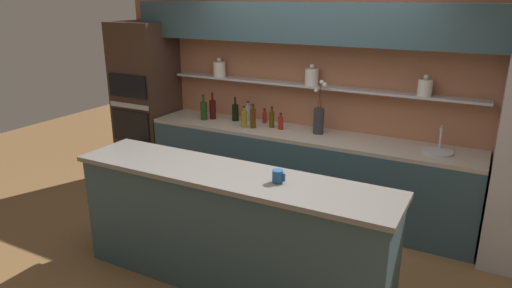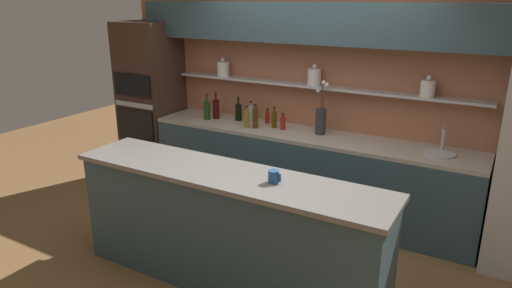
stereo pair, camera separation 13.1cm
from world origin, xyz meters
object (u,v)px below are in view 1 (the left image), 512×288
bottle_wine_0 (213,109)px  bottle_sauce_2 (281,123)px  sink_fixture (438,150)px  bottle_spirit_6 (248,113)px  coffee_mug (278,176)px  flower_vase (319,118)px  bottle_wine_8 (204,110)px  oven_tower (146,102)px  bottle_sauce_1 (265,117)px  bottle_wine_3 (235,112)px  bottle_oil_4 (272,119)px  bottle_spirit_7 (253,118)px  bottle_oil_5 (244,119)px

bottle_wine_0 → bottle_sauce_2: bottle_wine_0 is taller
sink_fixture → bottle_sauce_2: bearing=179.5°
bottle_spirit_6 → coffee_mug: 2.17m
flower_vase → sink_fixture: bearing=-2.8°
bottle_sauce_2 → bottle_wine_8: bearing=-176.6°
oven_tower → bottle_sauce_1: 1.66m
sink_fixture → bottle_wine_0: bearing=179.1°
oven_tower → sink_fixture: 3.62m
bottle_wine_3 → bottle_spirit_6: bottle_wine_3 is taller
oven_tower → flower_vase: 2.37m
oven_tower → flower_vase: bearing=1.8°
oven_tower → bottle_oil_4: (1.81, 0.05, -0.01)m
bottle_wine_3 → bottle_spirit_7: size_ratio=1.05×
bottle_wine_0 → bottle_sauce_2: size_ratio=1.72×
bottle_wine_3 → bottle_wine_0: bearing=-169.4°
oven_tower → bottle_wine_8: 0.93m
flower_vase → bottle_spirit_6: (-0.94, 0.10, -0.08)m
bottle_wine_8 → bottle_oil_5: bearing=-7.3°
flower_vase → bottle_wine_0: flower_vase is taller
bottle_oil_4 → coffee_mug: size_ratio=2.35×
bottle_oil_5 → coffee_mug: bottle_oil_5 is taller
oven_tower → coffee_mug: (2.68, -1.60, 0.04)m
bottle_oil_4 → bottle_spirit_6: 0.40m
oven_tower → bottle_wine_8: oven_tower is taller
bottle_sauce_1 → bottle_spirit_7: 0.27m
flower_vase → bottle_wine_8: bearing=-175.8°
bottle_spirit_7 → bottle_wine_8: size_ratio=0.90×
bottle_spirit_6 → bottle_wine_8: bearing=-157.7°
bottle_wine_3 → bottle_oil_5: size_ratio=1.16×
oven_tower → bottle_oil_4: bearing=1.5°
flower_vase → bottle_oil_4: size_ratio=2.45×
bottle_oil_4 → bottle_wine_8: 0.89m
flower_vase → bottle_spirit_6: bearing=173.9°
bottle_wine_3 → bottle_sauce_1: bearing=12.4°
sink_fixture → bottle_sauce_1: (-1.97, 0.17, 0.05)m
sink_fixture → coffee_mug: bearing=-120.3°
flower_vase → coffee_mug: 1.70m
coffee_mug → sink_fixture: bearing=59.7°
bottle_sauce_1 → flower_vase: bearing=-8.9°
bottle_oil_4 → bottle_wine_3: bearing=173.4°
flower_vase → bottle_wine_8: size_ratio=1.94×
bottle_sauce_1 → bottle_oil_5: 0.32m
oven_tower → flower_vase: (2.37, 0.07, 0.07)m
flower_vase → bottle_oil_5: bearing=-167.6°
bottle_wine_3 → bottle_spirit_7: bottle_wine_3 is taller
sink_fixture → bottle_spirit_7: bearing=-177.5°
bottle_sauce_2 → bottle_oil_4: (-0.12, 0.02, 0.02)m
bottle_oil_5 → flower_vase: bearing=12.4°
bottle_oil_4 → bottle_spirit_7: size_ratio=0.88×
bottle_oil_5 → bottle_wine_8: size_ratio=0.81×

